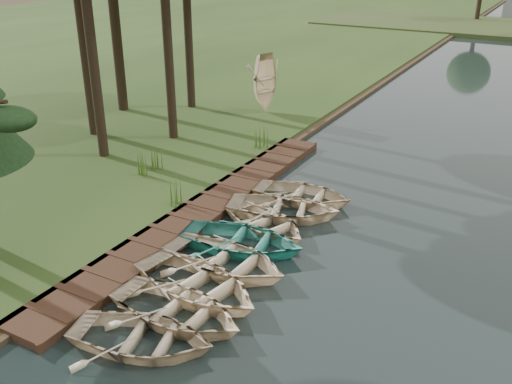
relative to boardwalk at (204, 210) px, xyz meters
The scene contains 15 objects.
ground 1.61m from the boardwalk, ahead, with size 300.00×300.00×0.00m, color #3D2F1D.
boardwalk is the anchor object (origin of this frame).
rowboat_0 7.19m from the boardwalk, 67.87° to the right, with size 2.52×3.52×0.73m, color beige.
rowboat_1 6.09m from the boardwalk, 62.56° to the right, with size 2.66×3.72×0.77m, color beige.
rowboat_2 4.97m from the boardwalk, 58.33° to the right, with size 2.86×4.01×0.83m, color beige.
rowboat_3 3.82m from the boardwalk, 46.95° to the right, with size 2.78×3.89×0.81m, color beige.
rowboat_4 2.92m from the boardwalk, 32.37° to the right, with size 2.76×3.86×0.80m, color teal.
rowboat_5 2.49m from the boardwalk, ahead, with size 2.37×3.32×0.69m, color beige.
rowboat_6 2.78m from the boardwalk, 23.50° to the left, with size 2.76×3.87×0.80m, color beige.
rowboat_7 3.63m from the boardwalk, 43.79° to the left, with size 2.57×3.60×0.75m, color beige.
stored_rowboat 11.89m from the boardwalk, 107.90° to the left, with size 2.23×3.12×0.65m, color beige.
reeds_0 1.25m from the boardwalk, 158.05° to the right, with size 0.60×0.60×0.97m, color #3F661E.
reeds_1 3.87m from the boardwalk, 161.40° to the left, with size 0.60×0.60×0.96m, color #3F661E.
reeds_2 4.23m from the boardwalk, 151.00° to the left, with size 0.60×0.60×1.01m, color #3F661E.
reeds_3 6.46m from the boardwalk, 100.08° to the left, with size 0.60×0.60×1.04m, color #3F661E.
Camera 1 is at (8.67, -14.75, 8.93)m, focal length 40.00 mm.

